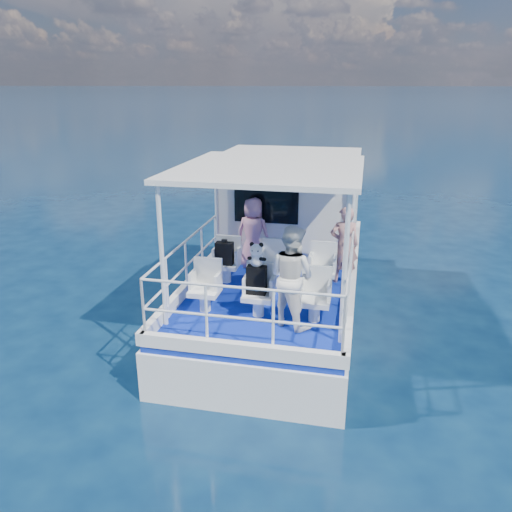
{
  "coord_description": "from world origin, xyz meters",
  "views": [
    {
      "loc": [
        1.52,
        -8.27,
        4.46
      ],
      "look_at": [
        -0.19,
        -0.4,
        1.67
      ],
      "focal_mm": 35.0,
      "sensor_mm": 36.0,
      "label": 1
    }
  ],
  "objects": [
    {
      "name": "seat_port_aft",
      "position": [
        -0.9,
        -1.1,
        1.09
      ],
      "size": [
        0.48,
        0.46,
        0.38
      ],
      "primitive_type": "cube",
      "color": "white",
      "rests_on": "deck"
    },
    {
      "name": "compact_camera",
      "position": [
        -0.9,
        0.13,
        1.73
      ],
      "size": [
        0.1,
        0.06,
        0.06
      ],
      "primitive_type": "cube",
      "color": "black",
      "rests_on": "backpack_port"
    },
    {
      "name": "deck",
      "position": [
        0.0,
        1.0,
        0.85
      ],
      "size": [
        2.9,
        6.9,
        0.1
      ],
      "primitive_type": "cube",
      "color": "navy",
      "rests_on": "hull"
    },
    {
      "name": "seat_stbd_aft",
      "position": [
        0.9,
        -1.1,
        1.09
      ],
      "size": [
        0.48,
        0.46,
        0.38
      ],
      "primitive_type": "cube",
      "color": "white",
      "rests_on": "deck"
    },
    {
      "name": "railings",
      "position": [
        0.0,
        -0.58,
        1.4
      ],
      "size": [
        2.84,
        3.59,
        1.0
      ],
      "primitive_type": null,
      "color": "white",
      "rests_on": "deck"
    },
    {
      "name": "hull",
      "position": [
        0.0,
        1.0,
        0.0
      ],
      "size": [
        3.0,
        7.0,
        1.6
      ],
      "primitive_type": "cube",
      "color": "white",
      "rests_on": "ground"
    },
    {
      "name": "panda",
      "position": [
        -0.04,
        -1.08,
        1.94
      ],
      "size": [
        0.25,
        0.21,
        0.39
      ],
      "primitive_type": null,
      "color": "white",
      "rests_on": "backpack_center"
    },
    {
      "name": "passenger_stbd_fwd",
      "position": [
        1.25,
        0.66,
        1.63
      ],
      "size": [
        0.59,
        0.44,
        1.47
      ],
      "primitive_type": "imported",
      "rotation": [
        0.0,
        0.0,
        3.31
      ],
      "color": "tan",
      "rests_on": "deck"
    },
    {
      "name": "ground",
      "position": [
        0.0,
        0.0,
        0.0
      ],
      "size": [
        2000.0,
        2000.0,
        0.0
      ],
      "primitive_type": "plane",
      "color": "#071D3A",
      "rests_on": "ground"
    },
    {
      "name": "seat_port_fwd",
      "position": [
        -0.9,
        0.2,
        1.09
      ],
      "size": [
        0.48,
        0.46,
        0.38
      ],
      "primitive_type": "cube",
      "color": "white",
      "rests_on": "deck"
    },
    {
      "name": "passenger_port_fwd",
      "position": [
        -0.57,
        1.06,
        1.62
      ],
      "size": [
        0.6,
        0.48,
        1.45
      ],
      "primitive_type": "imported",
      "rotation": [
        0.0,
        0.0,
        2.95
      ],
      "color": "#C6809D",
      "rests_on": "deck"
    },
    {
      "name": "cabin",
      "position": [
        0.0,
        2.3,
        2.0
      ],
      "size": [
        2.85,
        2.0,
        2.2
      ],
      "primitive_type": "cube",
      "color": "white",
      "rests_on": "deck"
    },
    {
      "name": "passenger_stbd_aft",
      "position": [
        0.55,
        -1.29,
        1.7
      ],
      "size": [
        0.98,
        0.92,
        1.6
      ],
      "primitive_type": "imported",
      "rotation": [
        0.0,
        0.0,
        2.6
      ],
      "color": "white",
      "rests_on": "deck"
    },
    {
      "name": "canopy_posts",
      "position": [
        0.0,
        -0.25,
        2.0
      ],
      "size": [
        2.77,
        2.97,
        2.2
      ],
      "color": "white",
      "rests_on": "deck"
    },
    {
      "name": "seat_center_aft",
      "position": [
        0.0,
        -1.1,
        1.09
      ],
      "size": [
        0.48,
        0.46,
        0.38
      ],
      "primitive_type": "cube",
      "color": "white",
      "rests_on": "deck"
    },
    {
      "name": "seat_center_fwd",
      "position": [
        0.0,
        0.2,
        1.09
      ],
      "size": [
        0.48,
        0.46,
        0.38
      ],
      "primitive_type": "cube",
      "color": "white",
      "rests_on": "deck"
    },
    {
      "name": "seat_stbd_fwd",
      "position": [
        0.9,
        0.2,
        1.09
      ],
      "size": [
        0.48,
        0.46,
        0.38
      ],
      "primitive_type": "cube",
      "color": "white",
      "rests_on": "deck"
    },
    {
      "name": "backpack_port",
      "position": [
        -0.9,
        0.13,
        1.49
      ],
      "size": [
        0.32,
        0.18,
        0.42
      ],
      "primitive_type": "cube",
      "color": "black",
      "rests_on": "seat_port_fwd"
    },
    {
      "name": "canopy",
      "position": [
        0.0,
        -0.2,
        3.14
      ],
      "size": [
        3.0,
        3.2,
        0.08
      ],
      "primitive_type": "cube",
      "color": "white",
      "rests_on": "cabin"
    },
    {
      "name": "backpack_center",
      "position": [
        -0.03,
        -1.09,
        1.51
      ],
      "size": [
        0.31,
        0.17,
        0.46
      ],
      "primitive_type": "cube",
      "color": "black",
      "rests_on": "seat_center_aft"
    }
  ]
}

